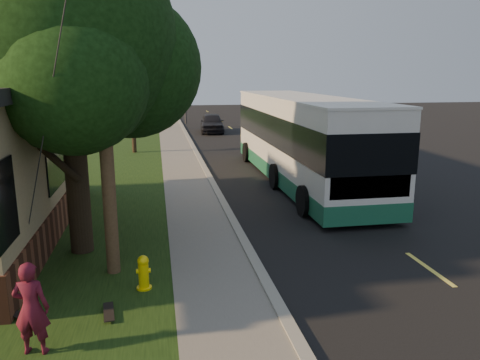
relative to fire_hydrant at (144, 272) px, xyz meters
name	(u,v)px	position (x,y,z in m)	size (l,w,h in m)	color
ground	(264,282)	(2.60, 0.00, -0.43)	(120.00, 120.00, 0.00)	black
road	(301,178)	(6.60, 10.00, -0.43)	(8.00, 80.00, 0.01)	black
curb	(211,180)	(2.60, 10.00, -0.37)	(0.25, 80.00, 0.12)	gray
sidewalk	(188,182)	(1.60, 10.00, -0.39)	(2.00, 80.00, 0.08)	slate
grass_verge	(102,185)	(-1.90, 10.00, -0.40)	(5.00, 80.00, 0.07)	black
fire_hydrant	(144,272)	(0.00, 0.00, 0.00)	(0.32, 0.32, 0.74)	yellow
utility_pole	(101,67)	(-0.71, 0.99, 4.20)	(2.86, 3.21, 9.07)	#473321
leafy_tree	(69,45)	(-1.57, 2.65, 4.73)	(6.30, 6.00, 7.80)	black
bare_tree_near	(133,116)	(-0.90, 18.00, 1.72)	(1.38, 1.21, 4.31)	black
bare_tree_far	(146,105)	(-0.40, 30.00, 1.57)	(1.38, 1.21, 4.03)	black
traffic_signal	(185,89)	(3.10, 34.00, 2.73)	(0.18, 0.22, 5.50)	#2D2D30
transit_bus	(301,137)	(6.37, 9.40, 1.48)	(3.07, 13.30, 3.59)	silver
skateboarder	(31,308)	(-1.69, -2.05, 0.42)	(0.57, 0.38, 1.57)	#521022
skateboard_main	(109,312)	(-0.63, -1.00, -0.31)	(0.28, 0.77, 0.07)	black
skateboard_spare	(18,315)	(-2.28, -0.82, -0.30)	(0.81, 0.60, 0.08)	black
distant_car	(212,123)	(4.70, 27.15, 0.31)	(1.76, 4.38, 1.49)	black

